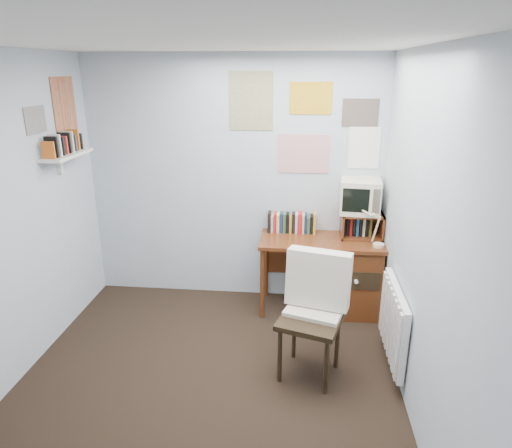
{
  "coord_description": "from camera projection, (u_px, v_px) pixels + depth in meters",
  "views": [
    {
      "loc": [
        0.68,
        -2.74,
        2.36
      ],
      "look_at": [
        0.3,
        1.03,
        1.05
      ],
      "focal_mm": 32.0,
      "sensor_mm": 36.0,
      "label": 1
    }
  ],
  "objects": [
    {
      "name": "tv_riser",
      "position": [
        361.0,
        225.0,
        4.5
      ],
      "size": [
        0.4,
        0.3,
        0.25
      ],
      "primitive_type": "cube",
      "color": "#633016",
      "rests_on": "desk"
    },
    {
      "name": "desk_chair",
      "position": [
        310.0,
        321.0,
        3.54
      ],
      "size": [
        0.62,
        0.61,
        0.98
      ],
      "primitive_type": "cube",
      "rotation": [
        0.0,
        0.0,
        -0.3
      ],
      "color": "black",
      "rests_on": "ground"
    },
    {
      "name": "right_wall",
      "position": [
        429.0,
        253.0,
        2.86
      ],
      "size": [
        0.02,
        3.5,
        2.5
      ],
      "primitive_type": "cube",
      "color": "#B1BECA",
      "rests_on": "ground"
    },
    {
      "name": "desk",
      "position": [
        347.0,
        273.0,
        4.56
      ],
      "size": [
        1.2,
        0.55,
        0.76
      ],
      "color": "#633016",
      "rests_on": "ground"
    },
    {
      "name": "posters_back",
      "position": [
        305.0,
        123.0,
        4.38
      ],
      "size": [
        1.2,
        0.01,
        0.9
      ],
      "primitive_type": "cube",
      "color": "white",
      "rests_on": "back_wall"
    },
    {
      "name": "back_wall",
      "position": [
        234.0,
        182.0,
        4.65
      ],
      "size": [
        3.0,
        0.02,
        2.5
      ],
      "primitive_type": "cube",
      "color": "#B1BECA",
      "rests_on": "ground"
    },
    {
      "name": "ceiling",
      "position": [
        186.0,
        41.0,
        2.6
      ],
      "size": [
        3.0,
        3.5,
        0.02
      ],
      "primitive_type": "cube",
      "color": "white",
      "rests_on": "back_wall"
    },
    {
      "name": "posters_left",
      "position": [
        51.0,
        111.0,
        3.94
      ],
      "size": [
        0.01,
        0.7,
        0.6
      ],
      "primitive_type": "cube",
      "color": "white",
      "rests_on": "left_wall"
    },
    {
      "name": "wall_shelf",
      "position": [
        67.0,
        155.0,
        4.05
      ],
      "size": [
        0.2,
        0.62,
        0.24
      ],
      "primitive_type": "cube",
      "color": "white",
      "rests_on": "left_wall"
    },
    {
      "name": "crt_tv",
      "position": [
        360.0,
        194.0,
        4.42
      ],
      "size": [
        0.41,
        0.38,
        0.36
      ],
      "primitive_type": "cube",
      "rotation": [
        0.0,
        0.0,
        -0.09
      ],
      "color": "beige",
      "rests_on": "tv_riser"
    },
    {
      "name": "desk_lamp",
      "position": [
        380.0,
        227.0,
        4.22
      ],
      "size": [
        0.32,
        0.3,
        0.39
      ],
      "primitive_type": "cube",
      "rotation": [
        0.0,
        0.0,
        -0.26
      ],
      "color": "red",
      "rests_on": "desk"
    },
    {
      "name": "book_row",
      "position": [
        297.0,
        222.0,
        4.63
      ],
      "size": [
        0.6,
        0.14,
        0.22
      ],
      "primitive_type": "cube",
      "color": "#633016",
      "rests_on": "desk"
    },
    {
      "name": "radiator",
      "position": [
        394.0,
        322.0,
        3.66
      ],
      "size": [
        0.09,
        0.8,
        0.6
      ],
      "primitive_type": "cube",
      "color": "white",
      "rests_on": "right_wall"
    },
    {
      "name": "ground",
      "position": [
        203.0,
        400.0,
        3.41
      ],
      "size": [
        3.5,
        3.5,
        0.0
      ],
      "primitive_type": "plane",
      "color": "black",
      "rests_on": "ground"
    }
  ]
}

